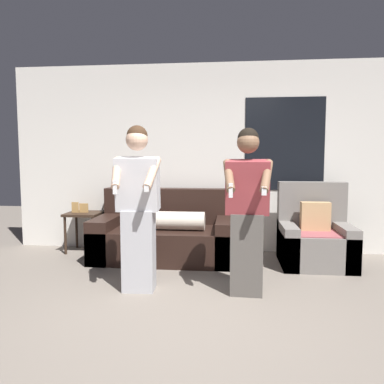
{
  "coord_description": "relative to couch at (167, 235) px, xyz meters",
  "views": [
    {
      "loc": [
        0.35,
        -2.77,
        1.37
      ],
      "look_at": [
        -0.05,
        0.92,
        1.02
      ],
      "focal_mm": 35.0,
      "sensor_mm": 36.0,
      "label": 1
    }
  ],
  "objects": [
    {
      "name": "ground_plane",
      "position": [
        0.52,
        -2.16,
        -0.31
      ],
      "size": [
        14.0,
        14.0,
        0.0
      ],
      "primitive_type": "plane",
      "color": "slate"
    },
    {
      "name": "wall_back",
      "position": [
        0.54,
        0.52,
        1.04
      ],
      "size": [
        5.78,
        0.07,
        2.7
      ],
      "color": "silver",
      "rests_on": "ground_plane"
    },
    {
      "name": "couch",
      "position": [
        0.0,
        0.0,
        0.0
      ],
      "size": [
        1.9,
        0.99,
        0.92
      ],
      "color": "black",
      "rests_on": "ground_plane"
    },
    {
      "name": "armchair",
      "position": [
        1.92,
        -0.09,
        0.02
      ],
      "size": [
        0.87,
        0.81,
        1.04
      ],
      "color": "slate",
      "rests_on": "ground_plane"
    },
    {
      "name": "side_table",
      "position": [
        -1.26,
        0.23,
        0.18
      ],
      "size": [
        0.48,
        0.47,
        0.72
      ],
      "color": "#332319",
      "rests_on": "ground_plane"
    },
    {
      "name": "person_left",
      "position": [
        -0.07,
        -1.26,
        0.54
      ],
      "size": [
        0.49,
        0.48,
        1.68
      ],
      "color": "#B2B2B7",
      "rests_on": "ground_plane"
    },
    {
      "name": "person_right",
      "position": [
        1.02,
        -1.25,
        0.52
      ],
      "size": [
        0.49,
        0.49,
        1.65
      ],
      "color": "#56514C",
      "rests_on": "ground_plane"
    }
  ]
}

